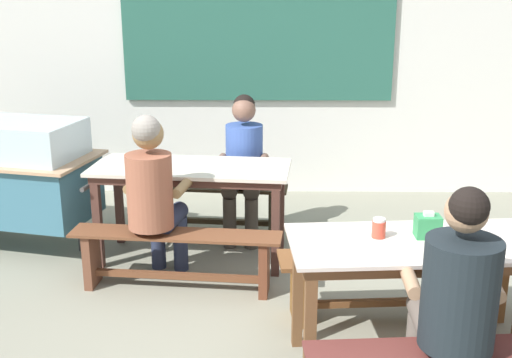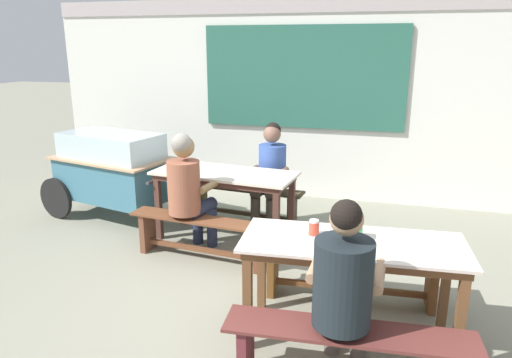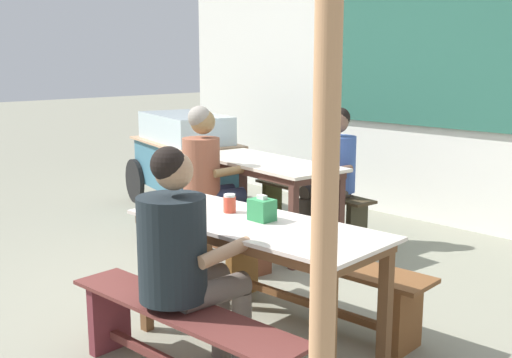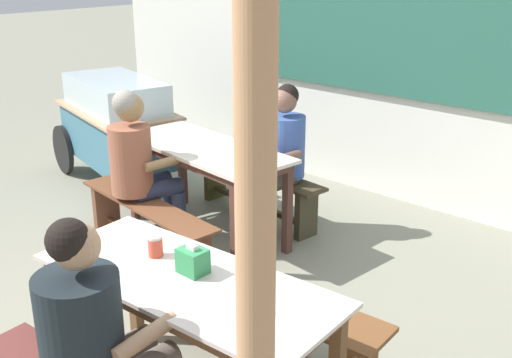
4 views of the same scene
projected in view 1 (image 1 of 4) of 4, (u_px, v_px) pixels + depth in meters
ground_plane at (281, 334)px, 3.98m from camera, size 40.00×40.00×0.00m
backdrop_wall at (275, 58)px, 6.42m from camera, size 7.57×0.23×2.66m
dining_table_far at (191, 176)px, 4.91m from camera, size 1.57×0.78×0.76m
dining_table_near at (430, 255)px, 3.46m from camera, size 1.57×0.74×0.76m
bench_far_back at (206, 202)px, 5.56m from camera, size 1.44×0.39×0.43m
bench_far_front at (176, 254)px, 4.49m from camera, size 1.50×0.39×0.43m
bench_near_back at (397, 276)px, 4.11m from camera, size 1.56×0.43×0.43m
food_cart at (7, 172)px, 5.21m from camera, size 1.86×1.12×1.05m
person_center_facing at (243, 159)px, 5.35m from camera, size 0.45×0.53×1.23m
person_near_front at (455, 294)px, 2.98m from camera, size 0.46×0.60×1.24m
person_left_back_turned at (153, 190)px, 4.45m from camera, size 0.48×0.56×1.26m
tissue_box at (428, 226)px, 3.47m from camera, size 0.13×0.11×0.15m
condiment_jar at (379, 228)px, 3.47m from camera, size 0.08×0.08×0.11m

